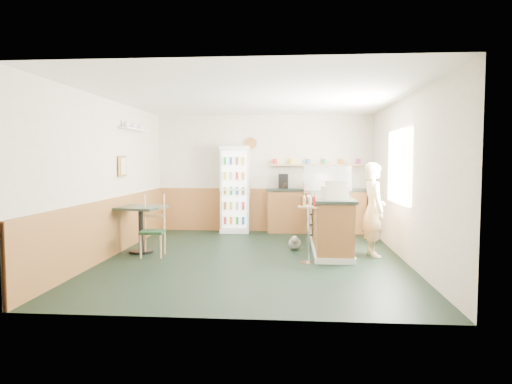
# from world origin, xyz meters

# --- Properties ---
(ground) EXTENTS (6.00, 6.00, 0.00)m
(ground) POSITION_xyz_m (0.00, 0.00, 0.00)
(ground) COLOR black
(ground) RESTS_ON ground
(room_envelope) EXTENTS (5.04, 6.02, 2.72)m
(room_envelope) POSITION_xyz_m (-0.23, 0.73, 1.52)
(room_envelope) COLOR beige
(room_envelope) RESTS_ON ground
(service_counter) EXTENTS (0.68, 3.01, 1.01)m
(service_counter) POSITION_xyz_m (1.35, 1.07, 0.46)
(service_counter) COLOR #9C5B32
(service_counter) RESTS_ON ground
(back_counter) EXTENTS (2.24, 0.42, 1.69)m
(back_counter) POSITION_xyz_m (1.19, 2.80, 0.55)
(back_counter) COLOR #9C5B32
(back_counter) RESTS_ON ground
(drinks_fridge) EXTENTS (0.65, 0.54, 1.98)m
(drinks_fridge) POSITION_xyz_m (-0.65, 2.74, 0.99)
(drinks_fridge) COLOR white
(drinks_fridge) RESTS_ON ground
(display_case) EXTENTS (0.93, 0.49, 0.53)m
(display_case) POSITION_xyz_m (1.35, 1.57, 1.27)
(display_case) COLOR silver
(display_case) RESTS_ON service_counter
(cash_register) EXTENTS (0.43, 0.45, 0.22)m
(cash_register) POSITION_xyz_m (1.35, -0.02, 1.12)
(cash_register) COLOR beige
(cash_register) RESTS_ON service_counter
(shopkeeper) EXTENTS (0.46, 0.59, 1.62)m
(shopkeeper) POSITION_xyz_m (2.05, 0.31, 0.81)
(shopkeeper) COLOR tan
(shopkeeper) RESTS_ON ground
(condiment_stand) EXTENTS (0.35, 0.35, 1.08)m
(condiment_stand) POSITION_xyz_m (0.91, -0.34, 0.71)
(condiment_stand) COLOR silver
(condiment_stand) RESTS_ON ground
(newspaper_rack) EXTENTS (0.10, 0.48, 0.76)m
(newspaper_rack) POSITION_xyz_m (0.99, 1.15, 0.60)
(newspaper_rack) COLOR black
(newspaper_rack) RESTS_ON ground
(cafe_table) EXTENTS (0.88, 0.88, 0.84)m
(cafe_table) POSITION_xyz_m (-2.05, 0.28, 0.59)
(cafe_table) COLOR black
(cafe_table) RESTS_ON ground
(cafe_chair) EXTENTS (0.43, 0.43, 1.06)m
(cafe_chair) POSITION_xyz_m (-1.75, 0.08, 0.56)
(cafe_chair) COLOR #153119
(cafe_chair) RESTS_ON ground
(dog_doorstop) EXTENTS (0.23, 0.30, 0.28)m
(dog_doorstop) POSITION_xyz_m (0.70, 0.75, 0.13)
(dog_doorstop) COLOR gray
(dog_doorstop) RESTS_ON ground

